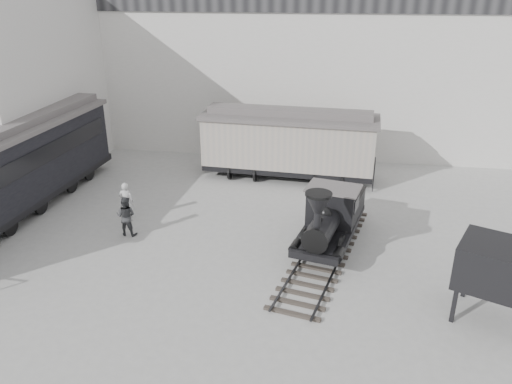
% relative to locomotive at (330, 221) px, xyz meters
% --- Properties ---
extents(ground, '(90.00, 90.00, 0.00)m').
position_rel_locomotive_xyz_m(ground, '(-2.33, -3.51, -1.10)').
color(ground, '#9E9E9B').
extents(north_wall, '(34.00, 2.51, 11.00)m').
position_rel_locomotive_xyz_m(north_wall, '(-2.33, 11.47, 4.45)').
color(north_wall, silver).
rests_on(north_wall, ground).
extents(west_pavilion, '(7.00, 12.11, 9.00)m').
position_rel_locomotive_xyz_m(west_pavilion, '(-16.83, 6.46, 3.40)').
color(west_pavilion, silver).
rests_on(west_pavilion, ground).
extents(locomotive, '(3.61, 8.63, 2.98)m').
position_rel_locomotive_xyz_m(locomotive, '(0.00, 0.00, 0.00)').
color(locomotive, '#3C3531').
rests_on(locomotive, ground).
extents(boxcar, '(9.10, 3.34, 3.66)m').
position_rel_locomotive_xyz_m(boxcar, '(-2.29, 7.22, 0.82)').
color(boxcar, black).
rests_on(boxcar, ground).
extents(passenger_coach, '(3.84, 14.51, 3.85)m').
position_rel_locomotive_xyz_m(passenger_coach, '(-13.80, 0.57, 1.02)').
color(passenger_coach, black).
rests_on(passenger_coach, ground).
extents(visitor_a, '(0.68, 0.50, 1.73)m').
position_rel_locomotive_xyz_m(visitor_a, '(-8.60, 1.02, -0.23)').
color(visitor_a, silver).
rests_on(visitor_a, ground).
extents(visitor_b, '(0.81, 0.64, 1.65)m').
position_rel_locomotive_xyz_m(visitor_b, '(-8.10, -0.26, -0.27)').
color(visitor_b, '#323336').
rests_on(visitor_b, ground).
extents(coal_hopper, '(2.87, 2.66, 2.51)m').
position_rel_locomotive_xyz_m(coal_hopper, '(4.98, -3.74, 0.54)').
color(coal_hopper, black).
rests_on(coal_hopper, ground).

